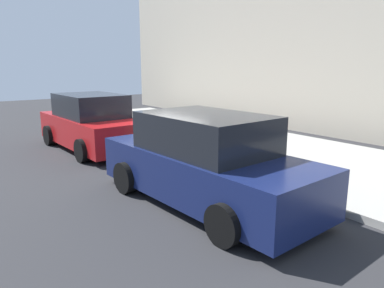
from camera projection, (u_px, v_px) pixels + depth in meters
name	position (u px, v px, depth m)	size (l,w,h in m)	color
ground_plane	(155.00, 150.00, 11.03)	(40.00, 40.00, 0.00)	#28282B
sidewalk_curb	(217.00, 138.00, 12.47)	(18.00, 5.00, 0.14)	#9E9B93
suitcase_olive_0	(256.00, 157.00, 8.47)	(0.49, 0.23, 0.83)	#59601E
suitcase_teal_1	(244.00, 151.00, 8.95)	(0.49, 0.27, 0.68)	#0F606B
suitcase_navy_2	(230.00, 149.00, 9.34)	(0.40, 0.20, 0.56)	navy
suitcase_maroon_3	(219.00, 145.00, 9.70)	(0.41, 0.22, 0.83)	maroon
suitcase_silver_4	(208.00, 142.00, 10.00)	(0.35, 0.19, 0.90)	#9EA0A8
suitcase_black_5	(196.00, 139.00, 10.27)	(0.39, 0.26, 0.72)	black
suitcase_red_6	(188.00, 139.00, 10.61)	(0.36, 0.24, 0.56)	red
fire_hydrant	(178.00, 131.00, 11.11)	(0.39, 0.21, 0.80)	red
bollard_post	(163.00, 127.00, 11.49)	(0.15, 0.15, 0.92)	brown
parked_car_navy_0	(205.00, 162.00, 6.60)	(4.66, 2.17, 1.68)	#141E4C
parked_car_red_1	(91.00, 124.00, 11.00)	(4.48, 2.10, 1.69)	#AD1619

